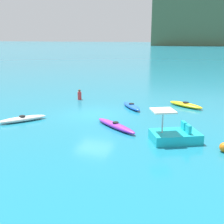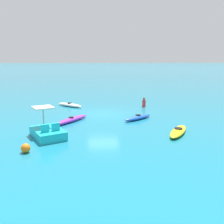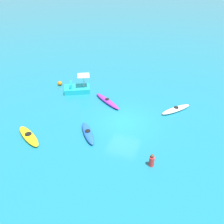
{
  "view_description": "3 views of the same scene",
  "coord_description": "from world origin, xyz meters",
  "px_view_note": "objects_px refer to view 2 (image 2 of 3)",
  "views": [
    {
      "loc": [
        7.39,
        -17.08,
        5.13
      ],
      "look_at": [
        1.65,
        -0.93,
        0.55
      ],
      "focal_mm": 44.9,
      "sensor_mm": 36.0,
      "label": 1
    },
    {
      "loc": [
        19.75,
        -0.62,
        4.39
      ],
      "look_at": [
        1.83,
        0.6,
        0.57
      ],
      "focal_mm": 39.75,
      "sensor_mm": 36.0,
      "label": 2
    },
    {
      "loc": [
        -4.4,
        14.54,
        10.36
      ],
      "look_at": [
        1.13,
        -0.25,
        0.5
      ],
      "focal_mm": 37.37,
      "sensor_mm": 36.0,
      "label": 3
    }
  ],
  "objects_px": {
    "kayak_blue": "(138,117)",
    "kayak_white": "(70,105)",
    "kayak_yellow": "(178,131)",
    "kayak_purple": "(71,120)",
    "buoy_orange": "(26,148)",
    "pedal_boat_cyan": "(48,132)",
    "person_near_shore": "(144,103)"
  },
  "relations": [
    {
      "from": "kayak_purple",
      "to": "pedal_boat_cyan",
      "type": "xyz_separation_m",
      "value": [
        3.52,
        -1.01,
        0.17
      ]
    },
    {
      "from": "kayak_blue",
      "to": "buoy_orange",
      "type": "relative_size",
      "value": 5.54
    },
    {
      "from": "kayak_purple",
      "to": "buoy_orange",
      "type": "xyz_separation_m",
      "value": [
        5.86,
        -1.63,
        0.06
      ]
    },
    {
      "from": "kayak_blue",
      "to": "pedal_boat_cyan",
      "type": "distance_m",
      "value": 7.11
    },
    {
      "from": "kayak_purple",
      "to": "buoy_orange",
      "type": "bearing_deg",
      "value": -15.53
    },
    {
      "from": "kayak_blue",
      "to": "pedal_boat_cyan",
      "type": "bearing_deg",
      "value": -56.26
    },
    {
      "from": "kayak_white",
      "to": "kayak_purple",
      "type": "distance_m",
      "value": 6.0
    },
    {
      "from": "kayak_blue",
      "to": "kayak_yellow",
      "type": "bearing_deg",
      "value": 25.4
    },
    {
      "from": "kayak_white",
      "to": "person_near_shore",
      "type": "height_order",
      "value": "person_near_shore"
    },
    {
      "from": "kayak_yellow",
      "to": "buoy_orange",
      "type": "xyz_separation_m",
      "value": [
        2.5,
        -8.32,
        0.06
      ]
    },
    {
      "from": "kayak_white",
      "to": "kayak_blue",
      "type": "bearing_deg",
      "value": 45.24
    },
    {
      "from": "kayak_yellow",
      "to": "person_near_shore",
      "type": "bearing_deg",
      "value": -177.54
    },
    {
      "from": "buoy_orange",
      "to": "person_near_shore",
      "type": "xyz_separation_m",
      "value": [
        -11.26,
        7.95,
        0.16
      ]
    },
    {
      "from": "kayak_purple",
      "to": "person_near_shore",
      "type": "relative_size",
      "value": 3.62
    },
    {
      "from": "kayak_yellow",
      "to": "pedal_boat_cyan",
      "type": "xyz_separation_m",
      "value": [
        0.16,
        -7.7,
        0.17
      ]
    },
    {
      "from": "kayak_white",
      "to": "kayak_purple",
      "type": "bearing_deg",
      "value": 6.57
    },
    {
      "from": "kayak_yellow",
      "to": "buoy_orange",
      "type": "relative_size",
      "value": 6.37
    },
    {
      "from": "buoy_orange",
      "to": "person_near_shore",
      "type": "relative_size",
      "value": 0.51
    },
    {
      "from": "kayak_purple",
      "to": "kayak_blue",
      "type": "bearing_deg",
      "value": 94.95
    },
    {
      "from": "kayak_purple",
      "to": "kayak_yellow",
      "type": "height_order",
      "value": "same"
    },
    {
      "from": "kayak_white",
      "to": "kayak_purple",
      "type": "height_order",
      "value": "same"
    },
    {
      "from": "kayak_white",
      "to": "buoy_orange",
      "type": "distance_m",
      "value": 11.87
    },
    {
      "from": "kayak_blue",
      "to": "person_near_shore",
      "type": "height_order",
      "value": "person_near_shore"
    },
    {
      "from": "pedal_boat_cyan",
      "to": "person_near_shore",
      "type": "xyz_separation_m",
      "value": [
        -8.92,
        7.33,
        0.05
      ]
    },
    {
      "from": "kayak_purple",
      "to": "person_near_shore",
      "type": "height_order",
      "value": "person_near_shore"
    },
    {
      "from": "kayak_blue",
      "to": "kayak_white",
      "type": "relative_size",
      "value": 0.93
    },
    {
      "from": "kayak_blue",
      "to": "kayak_yellow",
      "type": "distance_m",
      "value": 4.19
    },
    {
      "from": "person_near_shore",
      "to": "kayak_white",
      "type": "bearing_deg",
      "value": -94.64
    },
    {
      "from": "person_near_shore",
      "to": "kayak_purple",
      "type": "bearing_deg",
      "value": -49.51
    },
    {
      "from": "kayak_yellow",
      "to": "pedal_boat_cyan",
      "type": "bearing_deg",
      "value": -88.78
    },
    {
      "from": "pedal_boat_cyan",
      "to": "kayak_purple",
      "type": "bearing_deg",
      "value": 164.02
    },
    {
      "from": "kayak_yellow",
      "to": "pedal_boat_cyan",
      "type": "relative_size",
      "value": 1.02
    }
  ]
}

